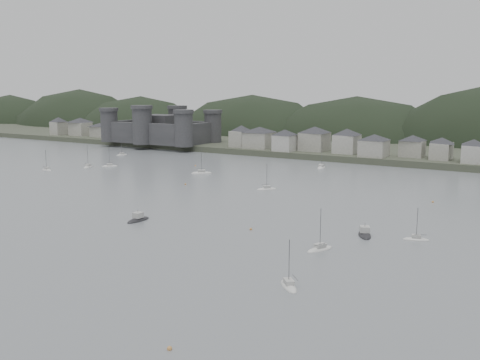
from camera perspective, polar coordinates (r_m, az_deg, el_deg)
The scene contains 9 objects.
ground at distance 110.75m, azimuth -21.05°, elevation -8.68°, with size 900.00×900.00×0.00m, color slate.
far_shore_land at distance 369.06m, azimuth 18.26°, elevation 4.24°, with size 900.00×250.00×3.00m, color #383D2D.
forested_ridge at distance 344.58m, azimuth 17.93°, elevation 1.75°, with size 851.55×103.94×102.57m.
castle at distance 318.25m, azimuth -8.58°, elevation 5.52°, with size 66.00×43.00×20.00m.
waterfront_town at distance 249.71m, azimuth 23.61°, elevation 3.16°, with size 451.48×28.46×12.92m.
moored_fleet at distance 165.32m, azimuth -6.35°, elevation -2.04°, with size 238.12×178.57×12.97m.
motor_launch_near at distance 127.60m, azimuth 13.30°, elevation -5.74°, with size 5.86×8.26×3.87m.
motor_launch_far at distance 140.48m, azimuth -10.94°, elevation -4.22°, with size 2.85×7.65×3.82m.
mooring_buoys at distance 156.89m, azimuth 0.89°, elevation -2.63°, with size 107.94×138.92×0.70m.
Camera 1 is at (84.78, -62.74, 33.77)m, focal length 39.53 mm.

